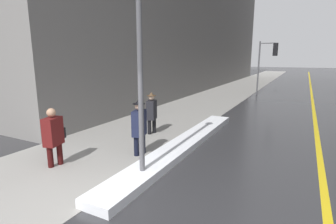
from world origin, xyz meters
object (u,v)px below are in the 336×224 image
at_px(traffic_light_near, 269,56).
at_px(pedestrian_trailing, 54,135).
at_px(pedestrian_in_glasses, 139,125).
at_px(pedestrian_in_fedora, 152,111).
at_px(lamp_post, 139,34).

xyz_separation_m(traffic_light_near, pedestrian_trailing, (-3.08, -16.26, -2.00)).
xyz_separation_m(pedestrian_trailing, pedestrian_in_glasses, (1.49, 1.68, 0.05)).
bearing_deg(pedestrian_trailing, pedestrian_in_fedora, 154.73).
relative_size(pedestrian_trailing, pedestrian_in_glasses, 0.94).
height_order(lamp_post, traffic_light_near, lamp_post).
bearing_deg(pedestrian_in_fedora, pedestrian_in_glasses, 7.13).
height_order(traffic_light_near, pedestrian_in_glasses, traffic_light_near).
distance_m(lamp_post, pedestrian_in_glasses, 2.83).
xyz_separation_m(lamp_post, pedestrian_in_glasses, (-0.90, 1.26, -2.36)).
relative_size(lamp_post, pedestrian_trailing, 3.60).
distance_m(lamp_post, pedestrian_in_fedora, 4.40).
bearing_deg(traffic_light_near, pedestrian_in_fedora, -93.84).
bearing_deg(pedestrian_in_glasses, pedestrian_in_fedora, -172.87).
height_order(lamp_post, pedestrian_in_fedora, lamp_post).
bearing_deg(pedestrian_in_glasses, pedestrian_trailing, -56.20).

